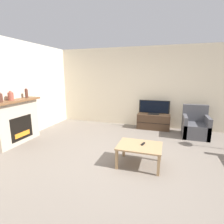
{
  "coord_description": "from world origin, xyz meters",
  "views": [
    {
      "loc": [
        0.6,
        -3.3,
        1.8
      ],
      "look_at": [
        -0.72,
        0.86,
        0.85
      ],
      "focal_mm": 28.0,
      "sensor_mm": 36.0,
      "label": 1
    }
  ],
  "objects": [
    {
      "name": "tv",
      "position": [
        0.22,
        2.47,
        0.71
      ],
      "size": [
        0.98,
        0.18,
        0.47
      ],
      "color": "black",
      "rests_on": "tv_stand"
    },
    {
      "name": "armchair",
      "position": [
        1.45,
        2.11,
        0.29
      ],
      "size": [
        0.7,
        0.76,
        0.91
      ],
      "color": "#4C4C51",
      "rests_on": "ground"
    },
    {
      "name": "tv_stand",
      "position": [
        0.22,
        2.48,
        0.25
      ],
      "size": [
        1.05,
        0.44,
        0.5
      ],
      "color": "#422D1E",
      "rests_on": "ground"
    },
    {
      "name": "wall_left",
      "position": [
        -3.29,
        0.0,
        1.35
      ],
      "size": [
        0.06,
        12.0,
        2.7
      ],
      "color": "beige",
      "rests_on": "ground"
    },
    {
      "name": "ground_plane",
      "position": [
        0.0,
        0.0,
        0.0
      ],
      "size": [
        24.0,
        24.0,
        0.0
      ],
      "primitive_type": "plane",
      "color": "slate"
    },
    {
      "name": "mantel_vase_right",
      "position": [
        -3.1,
        0.57,
        1.28
      ],
      "size": [
        0.08,
        0.08,
        0.26
      ],
      "color": "#512D23",
      "rests_on": "fireplace"
    },
    {
      "name": "fireplace",
      "position": [
        -3.12,
        0.16,
        0.59
      ],
      "size": [
        0.41,
        1.39,
        1.16
      ],
      "color": "#B7A893",
      "rests_on": "ground"
    },
    {
      "name": "coffee_table",
      "position": [
        0.15,
        -0.05,
        0.37
      ],
      "size": [
        0.86,
        0.65,
        0.42
      ],
      "color": "#A37F56",
      "rests_on": "ground"
    },
    {
      "name": "mantel_vase_centre_left",
      "position": [
        -3.1,
        0.05,
        1.27
      ],
      "size": [
        0.13,
        0.13,
        0.24
      ],
      "color": "#994C3D",
      "rests_on": "fireplace"
    },
    {
      "name": "wall_back",
      "position": [
        0.0,
        2.76,
        1.35
      ],
      "size": [
        12.0,
        0.06,
        2.7
      ],
      "color": "beige",
      "rests_on": "ground"
    },
    {
      "name": "remote",
      "position": [
        0.2,
        0.02,
        0.43
      ],
      "size": [
        0.07,
        0.16,
        0.02
      ],
      "rotation": [
        0.0,
        0.0,
        -0.23
      ],
      "color": "black",
      "rests_on": "coffee_table"
    }
  ]
}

